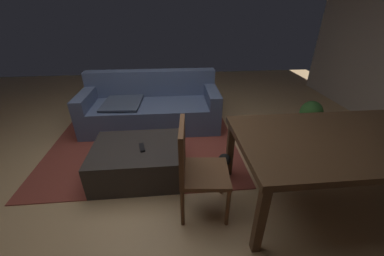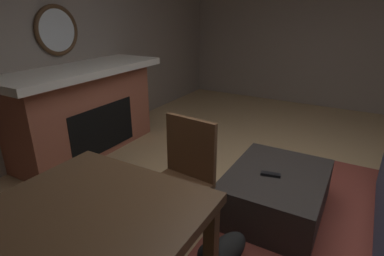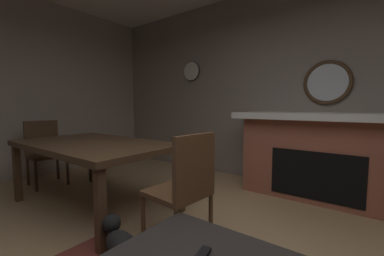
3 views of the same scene
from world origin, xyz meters
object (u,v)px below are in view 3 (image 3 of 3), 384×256
at_px(fireplace, 320,156).
at_px(dining_chair_east, 45,149).
at_px(small_dog, 121,243).
at_px(dining_table, 94,148).
at_px(dining_chair_west, 185,184).
at_px(round_wall_mirror, 327,83).
at_px(wall_clock, 191,71).

distance_m(fireplace, dining_chair_east, 3.79).
bearing_deg(small_dog, dining_chair_east, -11.00).
distance_m(dining_table, dining_chair_west, 1.34).
xyz_separation_m(dining_chair_east, dining_chair_west, (-2.66, 0.02, 0.00)).
bearing_deg(fireplace, dining_table, 41.82).
xyz_separation_m(dining_chair_west, small_dog, (0.23, 0.45, -0.36)).
distance_m(dining_table, dining_chair_east, 1.34).
xyz_separation_m(round_wall_mirror, wall_clock, (2.20, 0.00, 0.33)).
height_order(round_wall_mirror, wall_clock, wall_clock).
bearing_deg(wall_clock, dining_chair_west, 125.93).
bearing_deg(fireplace, dining_chair_east, 28.18).
bearing_deg(wall_clock, dining_table, 95.15).
height_order(dining_table, wall_clock, wall_clock).
height_order(fireplace, dining_chair_east, fireplace).
xyz_separation_m(fireplace, wall_clock, (2.20, -0.29, 1.24)).
height_order(dining_chair_west, wall_clock, wall_clock).
height_order(round_wall_mirror, small_dog, round_wall_mirror).
distance_m(fireplace, wall_clock, 2.54).
bearing_deg(small_dog, fireplace, -111.98).
distance_m(fireplace, round_wall_mirror, 0.95).
height_order(dining_chair_west, small_dog, dining_chair_west).
height_order(round_wall_mirror, dining_chair_west, round_wall_mirror).
distance_m(small_dog, wall_clock, 3.28).
bearing_deg(dining_table, small_dog, 157.14).
relative_size(fireplace, wall_clock, 5.60).
bearing_deg(round_wall_mirror, dining_chair_west, 72.00).
relative_size(dining_table, dining_chair_east, 2.01).
bearing_deg(fireplace, small_dog, 68.02).
bearing_deg(round_wall_mirror, small_dog, 70.29).
bearing_deg(dining_table, round_wall_mirror, -133.95).
bearing_deg(small_dog, dining_table, -22.86).
height_order(dining_chair_east, wall_clock, wall_clock).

